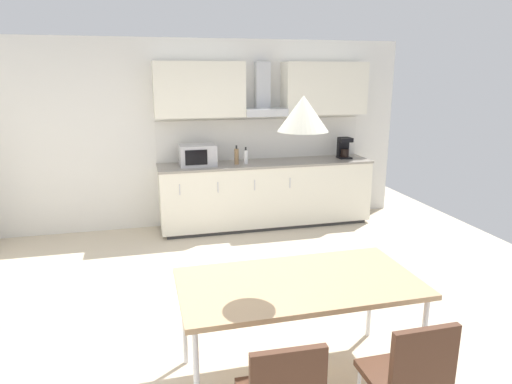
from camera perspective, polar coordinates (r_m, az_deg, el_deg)
name	(u,v)px	position (r m, az deg, el deg)	size (l,w,h in m)	color
ground_plane	(226,318)	(4.26, -3.75, -15.42)	(7.75, 8.09, 0.02)	beige
wall_back	(188,135)	(6.46, -8.52, 7.09)	(6.20, 0.10, 2.57)	silver
kitchen_counter	(266,194)	(6.46, 1.26, -0.19)	(2.98, 0.65, 0.92)	#333333
backsplash_tile	(261,139)	(6.60, 0.60, 6.67)	(2.96, 0.02, 0.57)	silver
upper_wall_cabinets	(264,90)	(6.38, 0.98, 12.67)	(2.96, 0.40, 0.72)	silver
microwave	(198,155)	(6.15, -7.31, 4.60)	(0.48, 0.35, 0.28)	#ADADB2
coffee_maker	(344,148)	(6.77, 10.94, 5.45)	(0.18, 0.19, 0.30)	black
bottle_brown	(237,156)	(6.19, -2.45, 4.49)	(0.06, 0.06, 0.26)	brown
bottle_white	(246,157)	(6.22, -1.29, 4.44)	(0.06, 0.06, 0.23)	white
dining_table	(299,287)	(3.19, 5.37, -11.70)	(1.63, 0.85, 0.76)	tan
chair_near_right	(411,374)	(2.81, 18.78, -20.73)	(0.40, 0.40, 0.87)	#4C2D1E
pendant_lamp	(303,114)	(2.87, 5.94, 9.73)	(0.32, 0.32, 0.22)	silver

